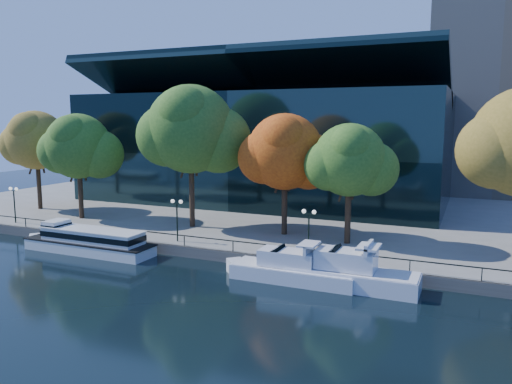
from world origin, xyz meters
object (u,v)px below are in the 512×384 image
at_px(cruiser_far, 346,272).
at_px(lamp_1, 177,210).
at_px(lamp_0, 14,197).
at_px(tour_boat, 86,240).
at_px(lamp_2, 309,222).
at_px(tree_2, 192,131).
at_px(cruiser_near, 289,268).
at_px(tree_0, 37,142).
at_px(tree_3, 286,154).
at_px(tree_4, 351,162).
at_px(tree_1, 79,148).

bearing_deg(cruiser_far, lamp_1, 168.18).
bearing_deg(lamp_0, cruiser_far, -5.32).
xyz_separation_m(tour_boat, lamp_0, (-13.59, 3.74, 2.80)).
bearing_deg(lamp_0, lamp_2, 0.00).
bearing_deg(tree_2, cruiser_far, -27.20).
distance_m(cruiser_near, tree_0, 41.29).
relative_size(tree_0, lamp_2, 3.14).
height_order(cruiser_near, tree_3, tree_3).
bearing_deg(lamp_0, tour_boat, -15.37).
bearing_deg(tree_4, cruiser_near, -104.02).
bearing_deg(tree_2, cruiser_near, -34.85).
height_order(cruiser_far, tree_1, tree_1).
relative_size(tour_boat, cruiser_near, 1.34).
bearing_deg(tour_boat, lamp_2, 10.14).
bearing_deg(tree_0, tour_boat, -32.50).
xyz_separation_m(tour_boat, cruiser_near, (20.58, -0.25, -0.20)).
xyz_separation_m(cruiser_far, tree_4, (-2.02, 9.34, 7.54)).
xyz_separation_m(tree_0, tree_1, (9.49, -2.71, -0.43)).
bearing_deg(lamp_2, lamp_1, 180.00).
height_order(cruiser_far, lamp_0, lamp_0).
bearing_deg(lamp_1, cruiser_far, -11.82).
height_order(tour_boat, cruiser_far, cruiser_far).
distance_m(tour_boat, tree_1, 14.69).
height_order(lamp_0, lamp_1, same).
height_order(cruiser_far, tree_0, tree_0).
bearing_deg(lamp_2, tree_4, 69.93).
distance_m(tree_0, tree_3, 34.33).
relative_size(tour_boat, lamp_2, 3.64).
bearing_deg(tree_0, lamp_2, -11.26).
height_order(cruiser_far, tree_2, tree_2).
relative_size(cruiser_near, lamp_1, 2.72).
bearing_deg(tree_0, tree_3, -1.48).
height_order(tree_0, lamp_0, tree_0).
xyz_separation_m(tree_4, lamp_1, (-15.17, -5.74, -4.70)).
height_order(tree_2, tree_4, tree_2).
bearing_deg(tree_0, cruiser_far, -14.76).
distance_m(cruiser_near, tree_4, 12.65).
height_order(tree_4, lamp_2, tree_4).
bearing_deg(cruiser_near, tree_1, 162.78).
bearing_deg(cruiser_near, lamp_2, 85.26).
bearing_deg(lamp_2, tree_1, 170.30).
height_order(cruiser_near, tree_0, tree_0).
bearing_deg(tree_1, lamp_0, -135.08).
bearing_deg(tree_2, tree_3, 3.47).
relative_size(tree_4, lamp_1, 2.78).
xyz_separation_m(tree_3, lamp_2, (4.63, -6.86, -5.20)).
distance_m(tree_1, tree_4, 31.56).
relative_size(tour_boat, lamp_0, 3.64).
relative_size(tree_2, lamp_2, 3.77).
relative_size(tree_1, lamp_1, 3.03).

